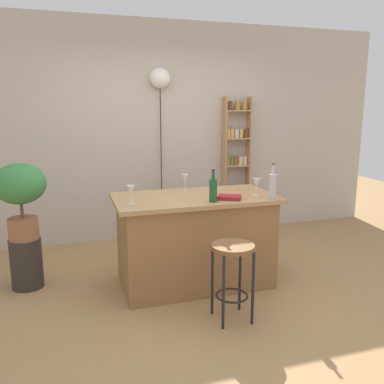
% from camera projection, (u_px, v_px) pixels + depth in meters
% --- Properties ---
extents(ground, '(12.00, 12.00, 0.00)m').
position_uv_depth(ground, '(204.00, 295.00, 3.75)').
color(ground, '#A37A4C').
extents(back_wall, '(6.40, 0.10, 2.80)m').
position_uv_depth(back_wall, '(157.00, 132.00, 5.29)').
color(back_wall, '#BCB2A3').
rests_on(back_wall, ground).
extents(kitchen_counter, '(1.54, 0.82, 0.89)m').
position_uv_depth(kitchen_counter, '(195.00, 240.00, 3.94)').
color(kitchen_counter, olive).
rests_on(kitchen_counter, ground).
extents(bar_stool, '(0.35, 0.35, 0.64)m').
position_uv_depth(bar_stool, '(233.00, 264.00, 3.24)').
color(bar_stool, black).
rests_on(bar_stool, ground).
extents(spice_shelf, '(0.37, 0.14, 1.86)m').
position_uv_depth(spice_shelf, '(236.00, 162.00, 5.56)').
color(spice_shelf, tan).
rests_on(spice_shelf, ground).
extents(plant_stool, '(0.30, 0.30, 0.49)m').
position_uv_depth(plant_stool, '(27.00, 263.00, 3.89)').
color(plant_stool, '#2D2823').
rests_on(plant_stool, ground).
extents(potted_plant, '(0.48, 0.43, 0.73)m').
position_uv_depth(potted_plant, '(20.00, 191.00, 3.74)').
color(potted_plant, '#935B3D').
rests_on(potted_plant, plant_stool).
extents(bottle_wine_red, '(0.06, 0.06, 0.33)m').
position_uv_depth(bottle_wine_red, '(273.00, 186.00, 3.70)').
color(bottle_wine_red, '#B2B2B7').
rests_on(bottle_wine_red, kitchen_counter).
extents(bottle_vinegar, '(0.07, 0.07, 0.30)m').
position_uv_depth(bottle_vinegar, '(213.00, 189.00, 3.60)').
color(bottle_vinegar, '#194C23').
rests_on(bottle_vinegar, kitchen_counter).
extents(wine_glass_left, '(0.07, 0.07, 0.16)m').
position_uv_depth(wine_glass_left, '(131.00, 191.00, 3.52)').
color(wine_glass_left, silver).
rests_on(wine_glass_left, kitchen_counter).
extents(wine_glass_center, '(0.07, 0.07, 0.16)m').
position_uv_depth(wine_glass_center, '(185.00, 179.00, 4.11)').
color(wine_glass_center, silver).
rests_on(wine_glass_center, kitchen_counter).
extents(wine_glass_right, '(0.07, 0.07, 0.16)m').
position_uv_depth(wine_glass_right, '(257.00, 183.00, 3.86)').
color(wine_glass_right, silver).
rests_on(wine_glass_right, kitchen_counter).
extents(cookbook, '(0.26, 0.23, 0.03)m').
position_uv_depth(cookbook, '(229.00, 197.00, 3.71)').
color(cookbook, maroon).
rests_on(cookbook, kitchen_counter).
extents(pendant_globe_light, '(0.26, 0.26, 2.21)m').
position_uv_depth(pendant_globe_light, '(160.00, 80.00, 5.06)').
color(pendant_globe_light, black).
rests_on(pendant_globe_light, ground).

